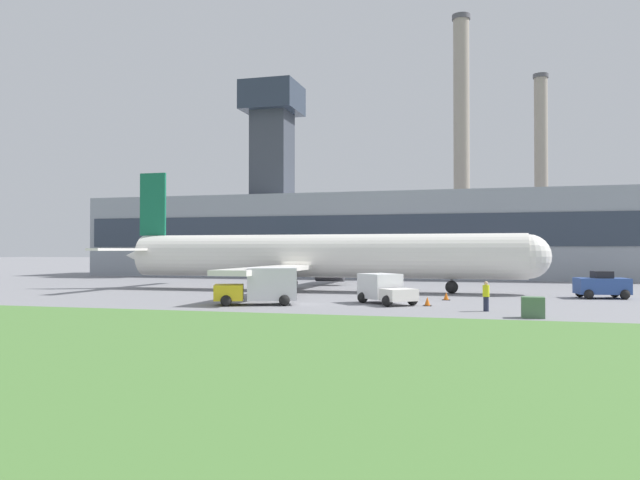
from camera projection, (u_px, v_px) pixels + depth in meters
name	position (u px, v px, depth m)	size (l,w,h in m)	color
ground_plane	(301.00, 291.00, 52.10)	(400.00, 400.00, 0.00)	gray
terminal_building	(361.00, 231.00, 80.62)	(73.50, 13.10, 25.86)	#8C939E
smokestack_left	(462.00, 142.00, 105.50)	(3.08, 3.08, 43.38)	gray
smokestack_right	(541.00, 172.00, 102.50)	(2.48, 2.48, 32.45)	gray
airplane	(315.00, 257.00, 52.68)	(37.04, 31.31, 10.48)	white
pushback_tug	(602.00, 286.00, 44.70)	(3.79, 3.02, 1.95)	#2D4C93
baggage_truck	(262.00, 287.00, 39.48)	(5.52, 3.81, 2.35)	yellow
fuel_truck	(384.00, 289.00, 40.24)	(4.31, 4.50, 1.92)	white
ground_crew_person	(486.00, 296.00, 35.27)	(0.54, 0.54, 1.71)	#23283D
traffic_cone_near_nose	(427.00, 302.00, 38.68)	(0.53, 0.53, 0.57)	black
traffic_cone_wingtip	(446.00, 296.00, 43.11)	(0.55, 0.55, 0.55)	black
utility_cabinet	(533.00, 307.00, 31.86)	(1.13, 0.80, 1.08)	#4C724C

